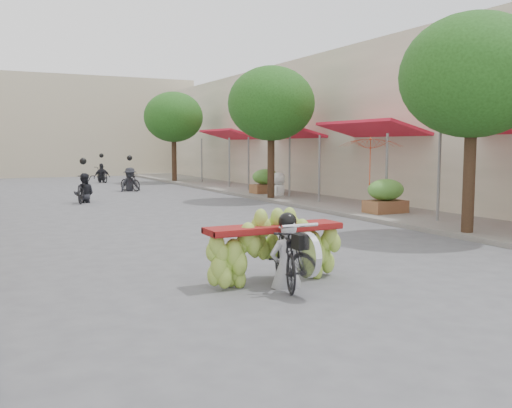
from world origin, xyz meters
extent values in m
plane|color=#58595E|center=(0.00, 0.00, 0.00)|extent=(120.00, 120.00, 0.00)
cube|color=gray|center=(7.00, 15.00, 0.06)|extent=(4.00, 60.00, 0.12)
cube|color=beige|center=(12.00, 14.00, 3.00)|extent=(8.00, 40.00, 6.00)
cylinder|color=slate|center=(6.30, 5.90, 1.27)|extent=(0.08, 0.08, 2.55)
cube|color=red|center=(7.12, 10.00, 2.75)|extent=(1.77, 4.20, 0.53)
cylinder|color=slate|center=(6.30, 8.10, 1.27)|extent=(0.08, 0.08, 2.55)
cylinder|color=slate|center=(6.30, 11.90, 1.27)|extent=(0.08, 0.08, 2.55)
cube|color=red|center=(7.12, 16.00, 2.75)|extent=(1.77, 4.20, 0.53)
cylinder|color=slate|center=(6.30, 14.10, 1.27)|extent=(0.08, 0.08, 2.55)
cylinder|color=slate|center=(6.30, 17.90, 1.27)|extent=(0.08, 0.08, 2.55)
cube|color=red|center=(7.12, 22.00, 2.75)|extent=(1.77, 4.20, 0.53)
cylinder|color=slate|center=(6.30, 20.10, 1.27)|extent=(0.08, 0.08, 2.55)
cylinder|color=slate|center=(6.30, 23.90, 1.27)|extent=(0.08, 0.08, 2.55)
cube|color=beige|center=(0.00, 38.00, 3.50)|extent=(20.00, 6.00, 7.00)
cylinder|color=#3A2719|center=(5.40, 4.00, 1.60)|extent=(0.28, 0.28, 3.20)
ellipsoid|color=#23591A|center=(5.40, 4.00, 3.80)|extent=(3.40, 3.40, 2.90)
cylinder|color=#3A2719|center=(5.40, 14.00, 1.60)|extent=(0.28, 0.28, 3.20)
ellipsoid|color=#23591A|center=(5.40, 14.00, 3.80)|extent=(3.40, 3.40, 2.90)
cylinder|color=#3A2719|center=(5.40, 26.00, 1.60)|extent=(0.28, 0.28, 3.20)
ellipsoid|color=#23591A|center=(5.40, 26.00, 3.80)|extent=(3.40, 3.40, 2.90)
cube|color=brown|center=(6.20, 8.00, 0.37)|extent=(1.20, 0.80, 0.50)
ellipsoid|color=#549939|center=(6.20, 8.00, 0.95)|extent=(1.20, 0.88, 0.66)
cube|color=brown|center=(6.20, 16.00, 0.37)|extent=(1.20, 0.80, 0.50)
ellipsoid|color=#549939|center=(6.20, 16.00, 0.95)|extent=(1.20, 0.88, 0.66)
imported|color=black|center=(-0.86, 1.75, 0.48)|extent=(0.96, 1.70, 0.97)
cylinder|color=silver|center=(-0.86, 1.10, 0.62)|extent=(0.10, 0.66, 0.66)
cube|color=black|center=(-0.86, 1.20, 0.80)|extent=(0.28, 0.22, 0.22)
cylinder|color=silver|center=(-0.86, 1.30, 1.02)|extent=(0.60, 0.05, 0.05)
cube|color=maroon|center=(-0.86, 2.10, 0.88)|extent=(2.26, 0.55, 0.10)
imported|color=silver|center=(-0.86, 1.70, 1.07)|extent=(0.55, 0.41, 1.53)
sphere|color=black|center=(-0.86, 1.67, 1.80)|extent=(0.28, 0.28, 0.28)
imported|color=#BD3B19|center=(5.90, 8.37, 2.48)|extent=(2.16, 2.16, 1.76)
imported|color=white|center=(6.25, 14.87, 1.08)|extent=(1.08, 1.05, 1.91)
imported|color=black|center=(-1.34, 16.53, 0.51)|extent=(1.30, 1.93, 1.01)
imported|color=#222329|center=(-1.34, 16.53, 1.12)|extent=(0.92, 0.74, 1.65)
sphere|color=black|center=(-1.34, 16.53, 1.58)|extent=(0.26, 0.26, 0.26)
imported|color=black|center=(1.57, 21.09, 0.45)|extent=(0.98, 1.56, 0.89)
imported|color=#222329|center=(1.57, 21.09, 1.12)|extent=(1.19, 0.92, 1.65)
sphere|color=black|center=(1.57, 21.09, 1.58)|extent=(0.26, 0.26, 0.26)
imported|color=black|center=(1.65, 28.06, 0.46)|extent=(0.78, 1.68, 0.91)
imported|color=#222329|center=(1.65, 28.06, 1.12)|extent=(1.02, 0.65, 1.65)
sphere|color=black|center=(1.65, 28.06, 1.58)|extent=(0.26, 0.26, 0.26)
camera|label=1|loc=(-5.11, -5.80, 2.19)|focal=40.00mm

